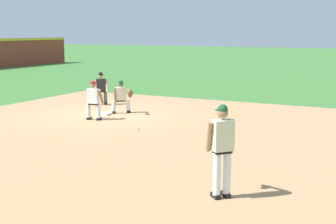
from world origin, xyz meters
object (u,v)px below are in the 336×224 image
at_px(first_baseman, 122,95).
at_px(baserunner, 93,99).
at_px(umpire, 101,87).
at_px(first_base_bag, 105,114).
at_px(baseball, 138,128).
at_px(pitcher, 222,145).

distance_m(first_baseman, baserunner, 1.67).
bearing_deg(umpire, first_base_bag, -141.31).
relative_size(first_baseman, baserunner, 0.92).
xyz_separation_m(baseball, pitcher, (-4.80, -4.78, 1.02)).
height_order(baseball, baserunner, baserunner).
relative_size(first_base_bag, umpire, 0.26).
height_order(first_base_bag, pitcher, pitcher).
height_order(pitcher, umpire, pitcher).
bearing_deg(umpire, first_baseman, -125.32).
bearing_deg(first_base_bag, pitcher, -131.99).
relative_size(first_baseman, umpire, 0.92).
xyz_separation_m(first_base_bag, baseball, (-1.77, -2.51, -0.01)).
bearing_deg(first_baseman, pitcher, -136.07).
bearing_deg(first_base_bag, baserunner, -168.82).
height_order(first_base_bag, umpire, umpire).
relative_size(pitcher, baserunner, 1.27).
relative_size(first_base_bag, first_baseman, 0.28).
height_order(first_base_bag, baserunner, baserunner).
height_order(first_baseman, umpire, umpire).
relative_size(pitcher, umpire, 1.27).
bearing_deg(baserunner, umpire, 30.89).
distance_m(pitcher, umpire, 12.42).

